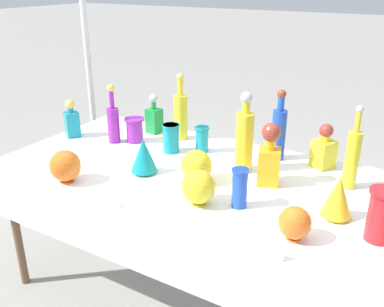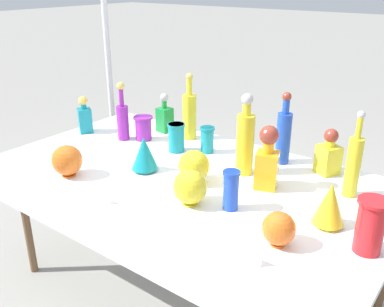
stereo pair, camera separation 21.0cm
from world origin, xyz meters
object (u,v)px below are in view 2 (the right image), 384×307
at_px(slender_vase_3, 143,127).
at_px(round_bowl_0, 279,229).
at_px(slender_vase_2, 371,224).
at_px(slender_vase_4, 207,139).
at_px(tall_bottle_3, 353,164).
at_px(slender_vase_1, 231,189).
at_px(square_decanter_1, 329,154).
at_px(square_decanter_2, 85,117).
at_px(canopy_pole, 109,72).
at_px(round_bowl_2, 67,160).
at_px(tall_bottle_2, 245,140).
at_px(round_bowl_3, 190,187).
at_px(tall_bottle_1, 189,114).
at_px(square_decanter_3, 267,160).
at_px(round_bowl_1, 194,166).
at_px(square_decanter_0, 165,117).
at_px(cardboard_box_behind_right, 274,188).
at_px(fluted_vase_1, 330,204).
at_px(cardboard_box_behind_left, 261,197).
at_px(tall_bottle_0, 284,135).
at_px(slender_vase_0, 176,137).
at_px(tall_bottle_4, 123,118).
at_px(fluted_vase_0, 144,153).

distance_m(slender_vase_3, round_bowl_0, 1.24).
bearing_deg(slender_vase_2, slender_vase_4, 157.21).
bearing_deg(tall_bottle_3, round_bowl_0, -98.72).
bearing_deg(slender_vase_1, square_decanter_1, 71.63).
distance_m(square_decanter_2, slender_vase_4, 0.82).
distance_m(slender_vase_2, canopy_pole, 2.30).
height_order(slender_vase_2, round_bowl_2, slender_vase_2).
distance_m(tall_bottle_2, square_decanter_2, 1.10).
bearing_deg(round_bowl_0, round_bowl_3, 173.65).
height_order(tall_bottle_1, square_decanter_3, tall_bottle_1).
distance_m(slender_vase_1, round_bowl_1, 0.30).
relative_size(square_decanter_0, slender_vase_1, 1.41).
distance_m(tall_bottle_2, tall_bottle_3, 0.50).
distance_m(tall_bottle_3, round_bowl_1, 0.71).
distance_m(tall_bottle_1, cardboard_box_behind_right, 1.12).
xyz_separation_m(slender_vase_1, round_bowl_0, (0.28, -0.12, -0.02)).
bearing_deg(round_bowl_0, cardboard_box_behind_right, 115.66).
relative_size(fluted_vase_1, cardboard_box_behind_left, 0.33).
height_order(tall_bottle_3, square_decanter_1, tall_bottle_3).
relative_size(tall_bottle_3, square_decanter_1, 1.70).
distance_m(tall_bottle_0, canopy_pole, 1.58).
distance_m(tall_bottle_1, slender_vase_0, 0.23).
bearing_deg(round_bowl_3, tall_bottle_2, 86.78).
bearing_deg(square_decanter_0, slender_vase_3, -92.04).
height_order(tall_bottle_4, slender_vase_4, tall_bottle_4).
xyz_separation_m(tall_bottle_1, round_bowl_2, (-0.16, -0.77, -0.07)).
xyz_separation_m(fluted_vase_1, cardboard_box_behind_right, (-0.81, 1.25, -0.70)).
distance_m(tall_bottle_4, cardboard_box_behind_right, 1.38).
xyz_separation_m(tall_bottle_1, round_bowl_0, (0.93, -0.69, -0.08)).
bearing_deg(tall_bottle_0, square_decanter_1, 3.98).
bearing_deg(slender_vase_4, round_bowl_2, -119.37).
distance_m(tall_bottle_0, tall_bottle_3, 0.43).
xyz_separation_m(square_decanter_3, round_bowl_2, (-0.83, -0.47, -0.06)).
xyz_separation_m(square_decanter_0, round_bowl_1, (0.57, -0.46, -0.01)).
bearing_deg(tall_bottle_2, round_bowl_0, -48.02).
distance_m(slender_vase_1, fluted_vase_1, 0.39).
relative_size(tall_bottle_0, round_bowl_1, 2.39).
relative_size(tall_bottle_0, square_decanter_1, 1.63).
height_order(tall_bottle_1, slender_vase_2, tall_bottle_1).
bearing_deg(slender_vase_3, slender_vase_2, -13.98).
bearing_deg(tall_bottle_2, square_decanter_2, -176.09).
height_order(tall_bottle_2, round_bowl_1, tall_bottle_2).
relative_size(tall_bottle_3, slender_vase_0, 2.46).
height_order(tall_bottle_4, fluted_vase_1, tall_bottle_4).
bearing_deg(fluted_vase_0, round_bowl_3, -19.45).
distance_m(tall_bottle_4, cardboard_box_behind_left, 1.28).
relative_size(tall_bottle_3, slender_vase_3, 2.75).
bearing_deg(fluted_vase_0, slender_vase_1, -6.99).
distance_m(tall_bottle_2, cardboard_box_behind_left, 1.25).
distance_m(tall_bottle_0, round_bowl_1, 0.52).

